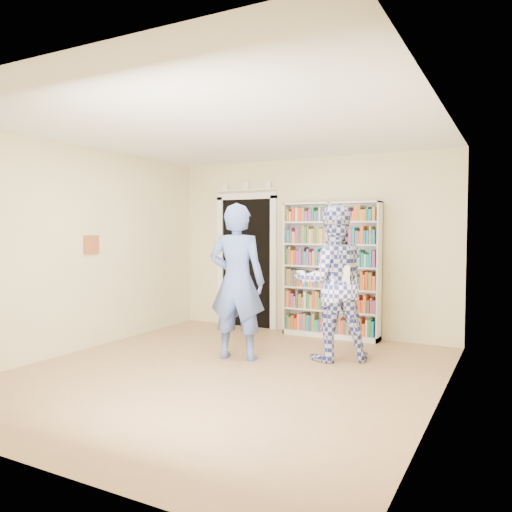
{
  "coord_description": "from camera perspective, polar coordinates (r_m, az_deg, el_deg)",
  "views": [
    {
      "loc": [
        2.88,
        -4.7,
        1.6
      ],
      "look_at": [
        -0.09,
        0.9,
        1.27
      ],
      "focal_mm": 35.0,
      "sensor_mm": 36.0,
      "label": 1
    }
  ],
  "objects": [
    {
      "name": "bookshelf",
      "position": [
        7.49,
        8.59,
        -1.52
      ],
      "size": [
        1.46,
        0.27,
        2.0
      ],
      "rotation": [
        0.0,
        0.0,
        0.05
      ],
      "color": "white",
      "rests_on": "floor"
    },
    {
      "name": "ceiling",
      "position": [
        5.62,
        -3.64,
        14.29
      ],
      "size": [
        5.0,
        5.0,
        0.0
      ],
      "primitive_type": "plane",
      "rotation": [
        3.14,
        0.0,
        0.0
      ],
      "color": "white",
      "rests_on": "wall_back"
    },
    {
      "name": "wall_left",
      "position": [
        6.96,
        -19.58,
        0.78
      ],
      "size": [
        0.0,
        5.0,
        5.0
      ],
      "primitive_type": "plane",
      "rotation": [
        1.57,
        0.0,
        1.57
      ],
      "color": "beige",
      "rests_on": "floor"
    },
    {
      "name": "floor",
      "position": [
        5.74,
        -3.54,
        -13.18
      ],
      "size": [
        5.0,
        5.0,
        0.0
      ],
      "primitive_type": "plane",
      "color": "#A5744F",
      "rests_on": "ground"
    },
    {
      "name": "man_plaid",
      "position": [
        6.19,
        8.7,
        -3.02
      ],
      "size": [
        1.17,
        1.11,
        1.91
      ],
      "primitive_type": "imported",
      "rotation": [
        0.0,
        0.0,
        3.72
      ],
      "color": "navy",
      "rests_on": "floor"
    },
    {
      "name": "wall_art",
      "position": [
        7.08,
        -18.28,
        1.24
      ],
      "size": [
        0.03,
        0.25,
        0.25
      ],
      "primitive_type": "cube",
      "color": "maroon",
      "rests_on": "wall_left"
    },
    {
      "name": "wall_right",
      "position": [
        4.75,
        20.24,
        -0.19
      ],
      "size": [
        0.0,
        5.0,
        5.0
      ],
      "primitive_type": "plane",
      "rotation": [
        1.57,
        0.0,
        -1.57
      ],
      "color": "beige",
      "rests_on": "floor"
    },
    {
      "name": "man_blue",
      "position": [
        6.15,
        -2.19,
        -2.95
      ],
      "size": [
        0.78,
        0.6,
        1.92
      ],
      "primitive_type": "imported",
      "rotation": [
        0.0,
        0.0,
        3.36
      ],
      "color": "#5068B2",
      "rests_on": "floor"
    },
    {
      "name": "wall_back",
      "position": [
        7.76,
        6.12,
        1.15
      ],
      "size": [
        4.5,
        0.0,
        4.5
      ],
      "primitive_type": "plane",
      "rotation": [
        1.57,
        0.0,
        0.0
      ],
      "color": "beige",
      "rests_on": "floor"
    },
    {
      "name": "doorway",
      "position": [
        8.22,
        -1.08,
        0.07
      ],
      "size": [
        1.1,
        0.08,
        2.43
      ],
      "color": "black",
      "rests_on": "floor"
    },
    {
      "name": "paper_sheet",
      "position": [
        5.94,
        9.63,
        -2.55
      ],
      "size": [
        0.21,
        0.08,
        0.3
      ],
      "primitive_type": "cube",
      "rotation": [
        0.0,
        0.0,
        0.34
      ],
      "color": "white",
      "rests_on": "man_plaid"
    }
  ]
}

